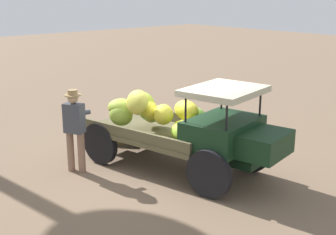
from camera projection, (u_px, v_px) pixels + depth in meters
ground_plane at (169, 165)px, 9.97m from camera, size 60.00×60.00×0.00m
truck at (186, 128)px, 9.39m from camera, size 4.63×2.42×1.90m
farmer at (75, 126)px, 9.39m from camera, size 0.57×0.54×1.75m
wooden_crate at (117, 134)px, 11.46m from camera, size 0.64×0.63×0.42m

